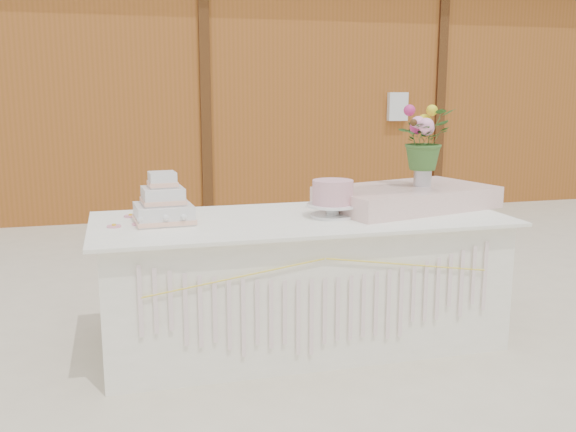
{
  "coord_description": "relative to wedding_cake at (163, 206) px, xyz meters",
  "views": [
    {
      "loc": [
        -1.03,
        -3.53,
        1.5
      ],
      "look_at": [
        0.0,
        0.3,
        0.72
      ],
      "focal_mm": 40.0,
      "sensor_mm": 36.0,
      "label": 1
    }
  ],
  "objects": [
    {
      "name": "barn",
      "position": [
        0.78,
        5.95,
        0.81
      ],
      "size": [
        12.6,
        4.6,
        3.3
      ],
      "color": "brown",
      "rests_on": "ground"
    },
    {
      "name": "cake_table",
      "position": [
        0.79,
        -0.05,
        -0.48
      ],
      "size": [
        2.4,
        1.0,
        0.77
      ],
      "color": "white",
      "rests_on": "ground"
    },
    {
      "name": "ground",
      "position": [
        0.79,
        -0.05,
        -0.87
      ],
      "size": [
        80.0,
        80.0,
        0.0
      ],
      "primitive_type": "plane",
      "color": "beige",
      "rests_on": "ground"
    },
    {
      "name": "satin_runner",
      "position": [
        1.52,
        0.08,
        -0.03
      ],
      "size": [
        1.18,
        0.86,
        0.13
      ],
      "primitive_type": "cube",
      "rotation": [
        0.0,
        0.0,
        0.26
      ],
      "color": "beige",
      "rests_on": "cake_table"
    },
    {
      "name": "flower_vase",
      "position": [
        1.62,
        0.08,
        0.11
      ],
      "size": [
        0.11,
        0.11,
        0.15
      ],
      "primitive_type": "cylinder",
      "color": "silver",
      "rests_on": "satin_runner"
    },
    {
      "name": "wedding_cake",
      "position": [
        0.0,
        0.0,
        0.0
      ],
      "size": [
        0.34,
        0.34,
        0.29
      ],
      "rotation": [
        0.0,
        0.0,
        0.07
      ],
      "color": "silver",
      "rests_on": "cake_table"
    },
    {
      "name": "bouquet",
      "position": [
        1.62,
        0.08,
        0.38
      ],
      "size": [
        0.44,
        0.41,
        0.38
      ],
      "primitive_type": "imported",
      "rotation": [
        0.0,
        0.0,
        0.42
      ],
      "color": "#356127",
      "rests_on": "flower_vase"
    },
    {
      "name": "pink_cake_stand",
      "position": [
        0.97,
        -0.09,
        0.02
      ],
      "size": [
        0.3,
        0.3,
        0.22
      ],
      "color": "white",
      "rests_on": "cake_table"
    },
    {
      "name": "loose_flowers",
      "position": [
        -0.2,
        0.09,
        -0.09
      ],
      "size": [
        0.29,
        0.41,
        0.02
      ],
      "primitive_type": null,
      "rotation": [
        0.0,
        0.0,
        0.39
      ],
      "color": "pink",
      "rests_on": "cake_table"
    }
  ]
}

